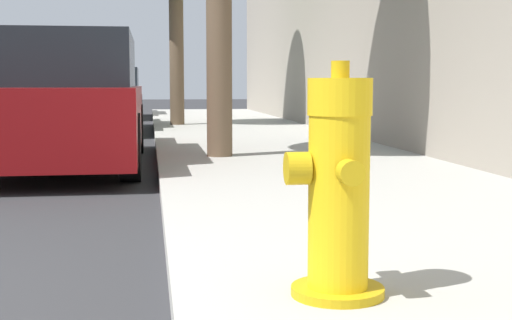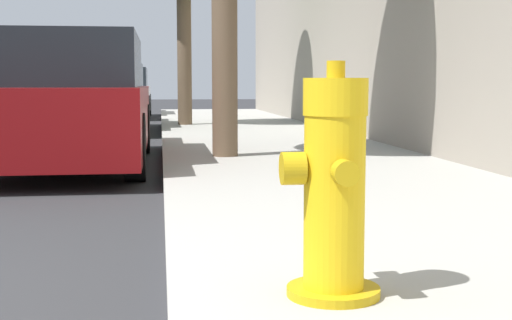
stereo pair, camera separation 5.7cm
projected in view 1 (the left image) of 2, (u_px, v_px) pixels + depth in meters
The scene contains 4 objects.
fire_hydrant at pixel (338, 191), 2.73m from camera, with size 0.39×0.38×0.91m.
parked_car_near at pixel (62, 104), 8.07m from camera, with size 1.79×4.55×1.49m.
parked_car_mid at pixel (91, 98), 13.96m from camera, with size 1.86×4.28×1.35m.
parked_car_far at pixel (109, 94), 19.52m from camera, with size 1.75×3.99×1.37m.
Camera 1 is at (1.81, -2.74, 0.95)m, focal length 50.00 mm.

